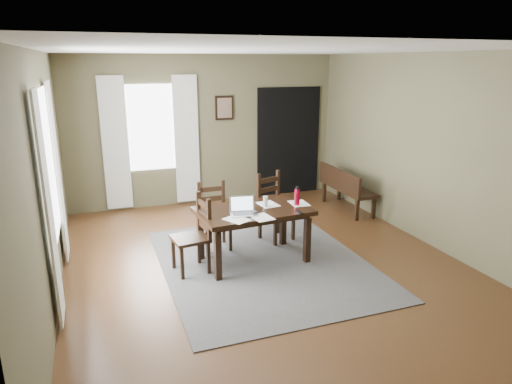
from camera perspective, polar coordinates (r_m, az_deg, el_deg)
name	(u,v)px	position (r m, az deg, el deg)	size (l,w,h in m)	color
ground	(264,263)	(6.12, 0.97, -8.90)	(5.00, 6.00, 0.01)	#492C16
room_shell	(264,127)	(5.60, 1.06, 8.10)	(5.02, 6.02, 2.71)	brown
rug	(264,263)	(6.12, 0.97, -8.81)	(2.60, 3.20, 0.01)	#464646
dining_table	(253,215)	(5.95, -0.33, -2.95)	(1.50, 0.98, 0.72)	black
chair_end	(194,235)	(5.78, -7.76, -5.40)	(0.48, 0.48, 0.97)	black
chair_back_left	(214,217)	(6.47, -5.23, -3.10)	(0.41, 0.41, 0.94)	black
chair_back_right	(274,208)	(6.76, 2.31, -1.96)	(0.55, 0.55, 0.99)	black
bench	(345,186)	(8.23, 11.06, 0.79)	(0.43, 1.34, 0.76)	black
laptop	(243,209)	(5.73, -1.67, -2.18)	(0.35, 0.30, 0.22)	#B7B7BC
computer_mouse	(254,212)	(5.74, -0.26, -2.55)	(0.06, 0.10, 0.03)	#3F3F42
tv_remote	(299,212)	(5.79, 5.43, -2.53)	(0.04, 0.16, 0.02)	black
drinking_glass	(265,201)	(6.00, 1.18, -1.19)	(0.06, 0.06, 0.14)	silver
water_bottle	(297,197)	(6.07, 5.16, -0.58)	(0.09, 0.09, 0.25)	#B00D2C
paper_a	(237,219)	(5.53, -2.42, -3.45)	(0.23, 0.30, 0.00)	white
paper_c	(268,204)	(6.11, 1.50, -1.54)	(0.23, 0.30, 0.00)	white
paper_d	(299,203)	(6.17, 5.38, -1.41)	(0.23, 0.30, 0.00)	white
paper_e	(262,217)	(5.60, 0.72, -3.18)	(0.23, 0.30, 0.00)	white
window_left	(48,168)	(5.52, -24.51, 2.79)	(0.01, 1.30, 1.70)	white
window_back	(151,128)	(8.29, -13.02, 7.83)	(1.00, 0.01, 1.50)	white
curtain_left_near	(49,211)	(4.79, -24.45, -2.18)	(0.03, 0.48, 2.30)	silver
curtain_left_far	(58,173)	(6.37, -23.51, 2.21)	(0.03, 0.48, 2.30)	silver
curtain_back_left	(115,144)	(8.25, -17.18, 5.73)	(0.44, 0.03, 2.30)	silver
curtain_back_right	(187,140)	(8.39, -8.67, 6.43)	(0.44, 0.03, 2.30)	silver
framed_picture	(224,108)	(8.52, -3.97, 10.45)	(0.34, 0.03, 0.44)	black
doorway_back	(288,142)	(9.06, 4.08, 6.31)	(1.30, 0.03, 2.10)	black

